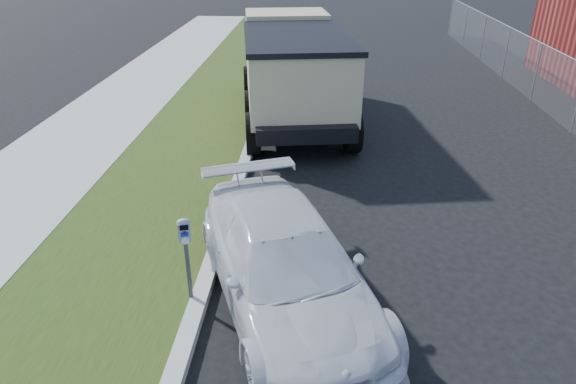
{
  "coord_description": "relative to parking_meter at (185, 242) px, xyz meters",
  "views": [
    {
      "loc": [
        -0.97,
        -6.64,
        4.88
      ],
      "look_at": [
        -1.4,
        1.0,
        1.0
      ],
      "focal_mm": 32.0,
      "sensor_mm": 36.0,
      "label": 1
    }
  ],
  "objects": [
    {
      "name": "ground",
      "position": [
        2.71,
        0.76,
        -1.08
      ],
      "size": [
        120.0,
        120.0,
        0.0
      ],
      "primitive_type": "plane",
      "color": "black",
      "rests_on": "ground"
    },
    {
      "name": "streetside",
      "position": [
        -2.85,
        2.76,
        -1.02
      ],
      "size": [
        6.12,
        50.0,
        0.15
      ],
      "color": "gray",
      "rests_on": "ground"
    },
    {
      "name": "parking_meter",
      "position": [
        0.0,
        0.0,
        0.0
      ],
      "size": [
        0.21,
        0.17,
        1.33
      ],
      "rotation": [
        0.0,
        0.0,
        0.29
      ],
      "color": "#3F4247",
      "rests_on": "ground"
    },
    {
      "name": "white_wagon",
      "position": [
        1.37,
        0.18,
        -0.4
      ],
      "size": [
        3.45,
        5.06,
        1.36
      ],
      "primitive_type": "imported",
      "rotation": [
        0.0,
        0.0,
        0.36
      ],
      "color": "silver",
      "rests_on": "ground"
    },
    {
      "name": "dump_truck",
      "position": [
        1.05,
        8.64,
        0.43
      ],
      "size": [
        3.57,
        7.17,
        2.7
      ],
      "rotation": [
        0.0,
        0.0,
        0.14
      ],
      "color": "black",
      "rests_on": "ground"
    }
  ]
}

